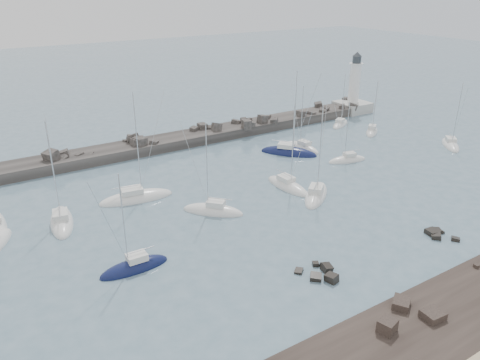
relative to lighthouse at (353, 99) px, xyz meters
name	(u,v)px	position (x,y,z in m)	size (l,w,h in m)	color
ground	(297,230)	(-47.00, -38.00, -3.09)	(400.00, 400.00, 0.00)	slate
rock_shelf	(450,333)	(-47.14, -59.98, -3.07)	(140.00, 12.30, 1.92)	black
rock_cluster_near	(322,273)	(-50.87, -47.02, -2.88)	(4.12, 4.47, 1.42)	black
rock_cluster_far	(437,235)	(-33.15, -48.23, -3.07)	(3.24, 3.92, 1.17)	black
breakwater	(135,151)	(-54.20, -0.02, -2.77)	(115.00, 7.67, 5.04)	#332F2D
lighthouse	(353,99)	(0.00, 0.00, 0.00)	(7.00, 7.00, 14.60)	#ACACA7
sailboat_2	(135,268)	(-67.45, -35.28, -2.94)	(7.73, 2.40, 12.48)	#0F1741
sailboat_3	(62,222)	(-71.73, -20.35, -2.93)	(4.53, 9.56, 14.66)	white
sailboat_4	(136,198)	(-60.99, -18.66, -2.95)	(10.99, 4.79, 16.68)	white
sailboat_5	(213,211)	(-53.58, -28.09, -2.94)	(7.81, 7.90, 13.59)	white
sailboat_6	(288,186)	(-39.98, -26.91, -2.95)	(3.26, 8.98, 13.99)	white
sailboat_7	(316,195)	(-38.46, -31.70, -2.94)	(8.92, 8.03, 14.63)	white
sailboat_8	(289,153)	(-30.72, -15.18, -2.94)	(9.00, 9.92, 16.20)	#0F1741
sailboat_9	(347,160)	(-24.43, -23.64, -2.95)	(7.44, 3.87, 11.43)	white
sailboat_10	(303,148)	(-26.79, -14.35, -2.95)	(3.17, 8.12, 12.63)	white
sailboat_11	(450,145)	(-2.12, -28.15, -2.96)	(7.41, 7.87, 13.05)	white
sailboat_12	(372,132)	(-8.60, -14.41, -2.93)	(6.93, 5.96, 11.46)	white
sailboat_13	(340,125)	(-10.25, -6.88, -2.96)	(7.61, 5.62, 11.79)	white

